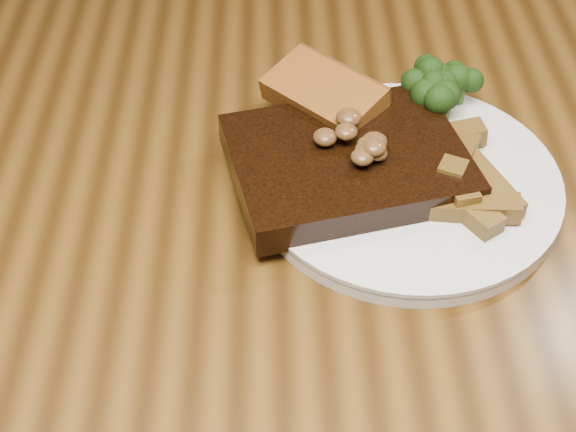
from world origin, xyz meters
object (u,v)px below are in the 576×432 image
Objects in this scene: chair_far at (347,64)px; plate at (406,184)px; dining_table at (300,325)px; steak at (347,163)px; garlic_bread at (323,112)px; potato_wedges at (477,170)px.

chair_far is 3.54× the size of plate.
dining_table is 8.36× the size of steak.
garlic_bread is 1.00× the size of potato_wedges.
steak is at bearing 86.18° from chair_far.
garlic_bread is (0.02, 0.15, 0.12)m from dining_table.
steak is at bearing 175.12° from potato_wedges.
plate is at bearing 91.64° from chair_far.
plate is (-0.00, -0.54, 0.25)m from chair_far.
garlic_bread is at bearing 89.48° from steak.
potato_wedges reaches higher than plate.
steak is (-0.05, -0.53, 0.27)m from chair_far.
chair_far is 0.59m from plate.
plate is at bearing -5.31° from garlic_bread.
steak reaches higher than plate.
potato_wedges is (0.11, -0.01, -0.00)m from steak.
garlic_bread reaches higher than dining_table.
chair_far is 0.60m from steak.
potato_wedges is (0.12, -0.08, 0.00)m from garlic_bread.
dining_table is 0.19m from garlic_bread.
garlic_bread is at bearing 146.69° from potato_wedges.
chair_far is (0.09, 0.61, -0.15)m from dining_table.
potato_wedges is (0.06, -0.00, 0.02)m from plate.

